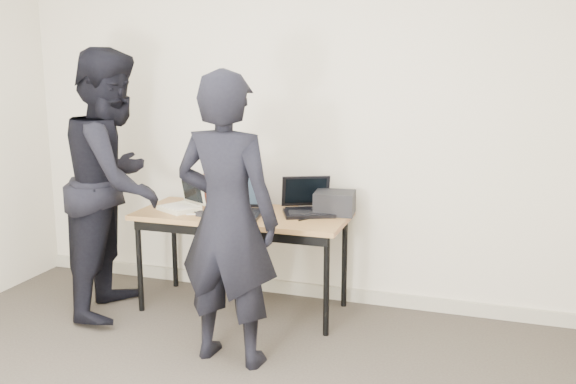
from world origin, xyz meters
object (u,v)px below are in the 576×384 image
at_px(laptop_right, 308,205).
at_px(equipment_box, 335,203).
at_px(laptop_beige, 183,204).
at_px(leather_satchel, 231,188).
at_px(desk, 242,221).
at_px(laptop_center, 237,206).
at_px(person_observer, 115,183).
at_px(person_typist, 227,220).

height_order(laptop_right, equipment_box, laptop_right).
bearing_deg(laptop_beige, leather_satchel, 72.63).
height_order(desk, laptop_beige, laptop_beige).
bearing_deg(laptop_center, equipment_box, 10.74).
distance_m(desk, equipment_box, 0.67).
bearing_deg(laptop_center, leather_satchel, 112.54).
relative_size(laptop_center, leather_satchel, 1.10).
distance_m(leather_satchel, person_observer, 0.83).
bearing_deg(person_observer, leather_satchel, -66.40).
bearing_deg(leather_satchel, person_typist, -66.20).
distance_m(laptop_center, leather_satchel, 0.32).
height_order(laptop_beige, laptop_right, laptop_right).
height_order(leather_satchel, person_typist, person_typist).
bearing_deg(person_typist, person_observer, -21.34).
relative_size(laptop_beige, laptop_right, 0.78).
distance_m(laptop_beige, equipment_box, 1.10).
bearing_deg(laptop_beige, person_observer, -124.10).
xyz_separation_m(laptop_right, leather_satchel, (-0.62, 0.07, 0.07)).
bearing_deg(equipment_box, laptop_beige, -168.05).
distance_m(desk, person_typist, 0.82).
xyz_separation_m(laptop_right, equipment_box, (0.19, 0.04, 0.02)).
distance_m(laptop_right, person_observer, 1.37).
relative_size(desk, laptop_center, 3.75).
bearing_deg(laptop_beige, laptop_center, 27.41).
relative_size(desk, laptop_beige, 4.29).
distance_m(laptop_beige, person_observer, 0.49).
bearing_deg(desk, leather_satchel, 127.75).
xyz_separation_m(leather_satchel, equipment_box, (0.81, -0.04, -0.05)).
height_order(laptop_beige, person_observer, person_observer).
bearing_deg(laptop_right, person_typist, -128.05).
bearing_deg(laptop_right, person_observer, 172.95).
height_order(laptop_beige, person_typist, person_typist).
bearing_deg(laptop_beige, desk, 32.46).
bearing_deg(laptop_center, desk, 58.04).
bearing_deg(person_typist, desk, -69.88).
relative_size(laptop_beige, person_typist, 0.20).
distance_m(laptop_beige, laptop_center, 0.43).
xyz_separation_m(laptop_right, person_observer, (-1.30, -0.41, 0.16)).
xyz_separation_m(desk, person_observer, (-0.85, -0.25, 0.27)).
bearing_deg(person_observer, person_typist, -126.93).
xyz_separation_m(desk, laptop_center, (-0.02, -0.04, 0.12)).
height_order(laptop_center, leather_satchel, laptop_center).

